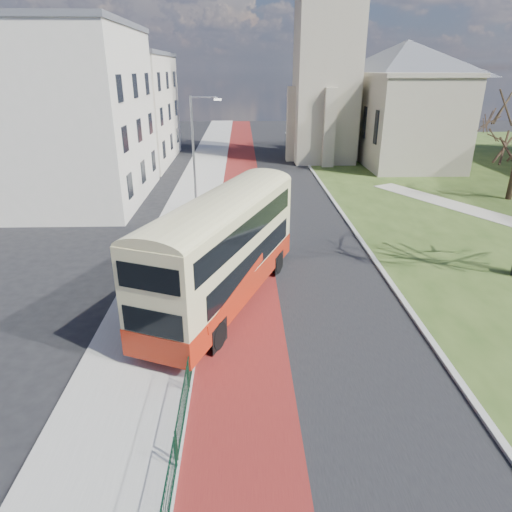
{
  "coord_description": "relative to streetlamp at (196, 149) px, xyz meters",
  "views": [
    {
      "loc": [
        -1.13,
        -14.24,
        9.82
      ],
      "look_at": [
        -0.55,
        4.68,
        2.0
      ],
      "focal_mm": 32.0,
      "sensor_mm": 36.0,
      "label": 1
    }
  ],
  "objects": [
    {
      "name": "kerb_east",
      "position": [
        10.45,
        4.0,
        -4.53
      ],
      "size": [
        0.25,
        80.0,
        0.13
      ],
      "primitive_type": "cube",
      "color": "#999993",
      "rests_on": "ground"
    },
    {
      "name": "bus_lane",
      "position": [
        3.15,
        2.0,
        -4.59
      ],
      "size": [
        3.4,
        120.0,
        0.01
      ],
      "primitive_type": "cube",
      "color": "#591414",
      "rests_on": "ground"
    },
    {
      "name": "pavement_west",
      "position": [
        -0.65,
        2.0,
        -4.53
      ],
      "size": [
        4.0,
        120.0,
        0.12
      ],
      "primitive_type": "cube",
      "color": "gray",
      "rests_on": "ground"
    },
    {
      "name": "road_carriageway",
      "position": [
        5.85,
        2.0,
        -4.59
      ],
      "size": [
        9.0,
        120.0,
        0.01
      ],
      "primitive_type": "cube",
      "color": "black",
      "rests_on": "ground"
    },
    {
      "name": "street_block_near",
      "position": [
        -9.65,
        4.0,
        1.92
      ],
      "size": [
        10.3,
        14.3,
        13.0
      ],
      "color": "silver",
      "rests_on": "ground"
    },
    {
      "name": "street_block_far",
      "position": [
        -9.65,
        20.0,
        1.17
      ],
      "size": [
        10.3,
        16.3,
        11.5
      ],
      "color": "beige",
      "rests_on": "ground"
    },
    {
      "name": "gothic_church",
      "position": [
        16.91,
        20.0,
        8.54
      ],
      "size": [
        16.38,
        18.0,
        40.0
      ],
      "color": "gray",
      "rests_on": "ground"
    },
    {
      "name": "pedestrian_railing",
      "position": [
        1.4,
        -14.0,
        -4.04
      ],
      "size": [
        0.07,
        24.0,
        1.12
      ],
      "color": "#0B3320",
      "rests_on": "ground"
    },
    {
      "name": "kerb_west",
      "position": [
        1.35,
        2.0,
        -4.53
      ],
      "size": [
        0.25,
        120.0,
        0.13
      ],
      "primitive_type": "cube",
      "color": "#999993",
      "rests_on": "ground"
    },
    {
      "name": "streetlamp",
      "position": [
        0.0,
        0.0,
        0.0
      ],
      "size": [
        2.13,
        0.18,
        8.0
      ],
      "color": "gray",
      "rests_on": "pavement_west"
    },
    {
      "name": "bus",
      "position": [
        2.38,
        -13.89,
        -1.86
      ],
      "size": [
        6.77,
        11.61,
        4.79
      ],
      "rotation": [
        0.0,
        0.0,
        -0.39
      ],
      "color": "#A2220E",
      "rests_on": "ground"
    },
    {
      "name": "ground",
      "position": [
        4.35,
        -18.0,
        -4.59
      ],
      "size": [
        160.0,
        160.0,
        0.0
      ],
      "primitive_type": "plane",
      "color": "black",
      "rests_on": "ground"
    }
  ]
}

